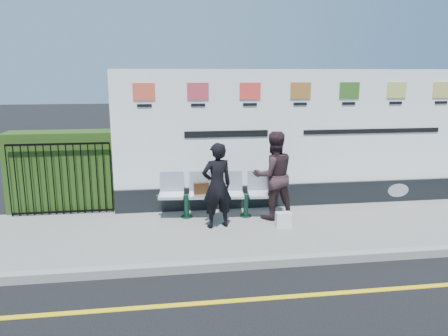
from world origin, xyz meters
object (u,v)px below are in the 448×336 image
woman_left (217,186)px  woman_right (273,175)px  billboard (297,148)px  bench (216,205)px

woman_left → woman_right: (1.20, 0.37, 0.07)m
billboard → woman_right: bearing=-131.5°
bench → woman_right: (1.14, -0.23, 0.65)m
woman_left → bench: bearing=-110.5°
billboard → woman_left: 2.36m
woman_left → woman_right: bearing=-177.5°
billboard → woman_left: bearing=-147.9°
bench → billboard: bearing=24.1°
bench → woman_left: size_ratio=1.41×
billboard → woman_left: size_ratio=4.84×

